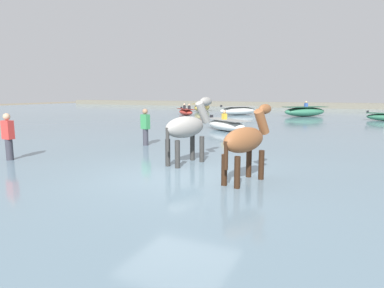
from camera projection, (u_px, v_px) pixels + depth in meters
ground_plane at (180, 186)px, 7.87m from camera, size 120.00×120.00×0.00m
water_surface at (268, 134)px, 16.82m from camera, size 90.00×90.00×0.26m
horse_lead_grey at (187, 129)px, 9.03m from camera, size 0.87×1.92×2.09m
horse_trailing_chestnut at (246, 142)px, 7.16m from camera, size 0.86×1.79×1.95m
boat_near_port at (186, 112)px, 29.32m from camera, size 2.64×2.77×1.02m
boat_near_starboard at (238, 111)px, 29.45m from camera, size 3.37×3.63×0.90m
boat_far_inshore at (305, 111)px, 27.64m from camera, size 3.73×3.57×1.28m
boat_distant_west at (202, 107)px, 35.15m from camera, size 2.15×4.18×1.32m
boat_distant_east at (226, 125)px, 17.12m from camera, size 3.02×2.64×1.07m
person_onlooker_right at (9, 139)px, 9.56m from camera, size 0.33×0.21×1.63m
person_wading_mid at (145, 129)px, 12.25m from camera, size 0.36×0.28×1.63m
far_shoreline at (315, 106)px, 43.12m from camera, size 80.00×2.40×0.96m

